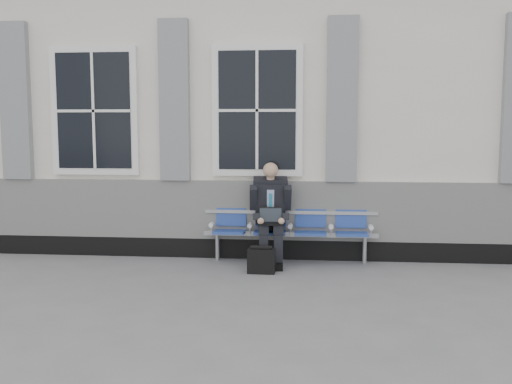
# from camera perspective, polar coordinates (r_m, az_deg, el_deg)

# --- Properties ---
(ground) EXTENTS (70.00, 70.00, 0.00)m
(ground) POSITION_cam_1_polar(r_m,az_deg,el_deg) (7.44, -3.63, -9.15)
(ground) COLOR slate
(ground) RESTS_ON ground
(station_building) EXTENTS (14.40, 4.40, 4.49)m
(station_building) POSITION_cam_1_polar(r_m,az_deg,el_deg) (10.61, -0.87, 7.68)
(station_building) COLOR white
(station_building) RESTS_ON ground
(bench) EXTENTS (2.60, 0.47, 0.91)m
(bench) POSITION_cam_1_polar(r_m,az_deg,el_deg) (8.53, 3.46, -3.32)
(bench) COLOR #9EA0A3
(bench) RESTS_ON ground
(businessman) EXTENTS (0.63, 0.85, 1.49)m
(businessman) POSITION_cam_1_polar(r_m,az_deg,el_deg) (8.36, 1.46, -1.79)
(businessman) COLOR black
(businessman) RESTS_ON ground
(briefcase) EXTENTS (0.38, 0.17, 0.39)m
(briefcase) POSITION_cam_1_polar(r_m,az_deg,el_deg) (7.90, 0.53, -6.86)
(briefcase) COLOR black
(briefcase) RESTS_ON ground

